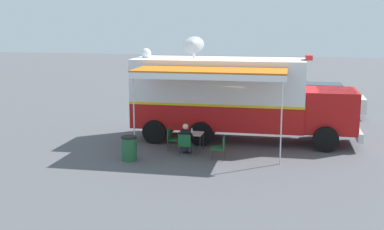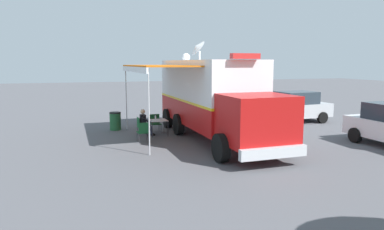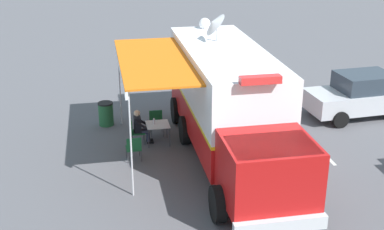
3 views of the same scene
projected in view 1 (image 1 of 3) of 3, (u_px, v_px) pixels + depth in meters
The scene contains 12 objects.
ground_plane at pixel (218, 139), 21.74m from camera, with size 100.00×100.00×0.00m, color #515156.
lot_stripe at pixel (221, 124), 24.92m from camera, with size 0.12×4.80×0.01m, color silver.
command_truck at pixel (236, 96), 21.19m from camera, with size 5.03×9.55×4.53m.
folding_table at pixel (192, 135), 19.63m from camera, with size 0.82×0.82×0.73m.
water_bottle at pixel (192, 131), 19.48m from camera, with size 0.07×0.07×0.22m.
folding_chair_at_table at pixel (185, 143), 18.92m from camera, with size 0.49×0.49×0.87m.
folding_chair_beside_table at pixel (172, 137), 19.87m from camera, with size 0.49×0.49×0.87m.
folding_chair_spare_by_truck at pixel (221, 146), 18.52m from camera, with size 0.51×0.51×0.87m.
seated_responder at pixel (186, 138), 19.08m from camera, with size 0.67×0.56×1.25m.
trash_bin at pixel (129, 148), 18.38m from camera, with size 0.57×0.57×0.91m.
car_behind_truck at pixel (201, 97), 27.76m from camera, with size 4.35×2.31×1.76m.
car_far_corner at pixel (323, 100), 26.74m from camera, with size 2.05×4.21×1.76m.
Camera 1 is at (20.89, 3.45, 5.16)m, focal length 46.68 mm.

